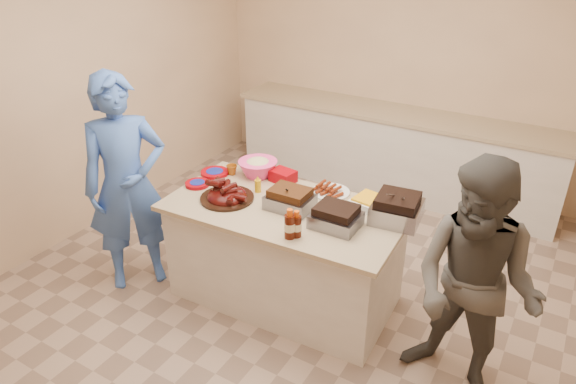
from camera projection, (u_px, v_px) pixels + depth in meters
The scene contains 19 objects.
room at pixel (291, 292), 4.18m from camera, with size 4.50×5.00×2.70m, color beige, non-canonical shape.
back_counter at pixel (392, 151), 5.65m from camera, with size 3.60×0.64×0.90m, color silver, non-canonical shape.
island at pixel (285, 296), 4.13m from camera, with size 1.74×0.92×0.83m, color silver, non-canonical shape.
rib_platter at pixel (227, 199), 3.86m from camera, with size 0.41×0.41×0.16m, color #3F0907, non-canonical shape.
pulled_pork_tray at pixel (290, 208), 3.74m from camera, with size 0.33×0.25×0.10m, color #47230F.
brisket_tray at pixel (336, 226), 3.51m from camera, with size 0.32×0.26×0.09m, color black.
roasting_pan at pixel (396, 220), 3.59m from camera, with size 0.33×0.33×0.13m, color gray.
coleslaw_bowl at pixel (258, 175), 4.22m from camera, with size 0.32×0.32×0.22m, color #FB3E90, non-canonical shape.
sausage_plate at pixel (331, 193), 3.95m from camera, with size 0.30×0.30×0.05m, color silver.
mac_cheese_dish at pixel (374, 209), 3.72m from camera, with size 0.32×0.23×0.09m, color yellow.
bbq_bottle_a at pixel (290, 237), 3.38m from camera, with size 0.07×0.07×0.21m, color #3A0F05.
bbq_bottle_b at pixel (296, 236), 3.40m from camera, with size 0.06×0.06×0.19m, color #3A0F05.
mustard_bottle at pixel (258, 192), 3.97m from camera, with size 0.05×0.05×0.13m, color gold.
sauce_bowl at pixel (300, 196), 3.90m from camera, with size 0.13×0.04×0.13m, color silver.
plate_stack_large at pixel (215, 174), 4.24m from camera, with size 0.23×0.23×0.03m, color #890008.
plate_stack_small at pixel (198, 185), 4.06m from camera, with size 0.19×0.19×0.03m, color #890008.
plastic_cup at pixel (232, 174), 4.24m from camera, with size 0.09×0.08×0.09m, color #8C480E.
basket_stack at pixel (283, 181), 4.13m from camera, with size 0.19×0.14×0.10m, color #890008.
guest_blue at pixel (142, 277), 4.36m from camera, with size 0.64×1.76×0.42m, color #3D66C0.
Camera 1 is at (1.68, -2.88, 2.65)m, focal length 32.00 mm.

